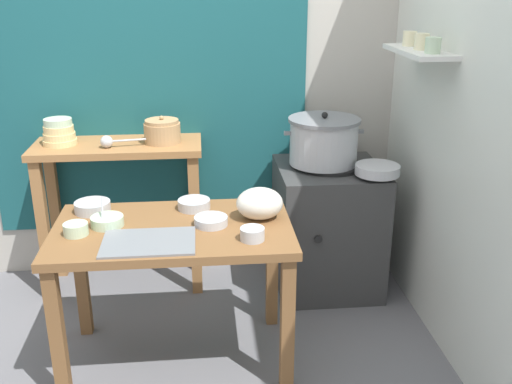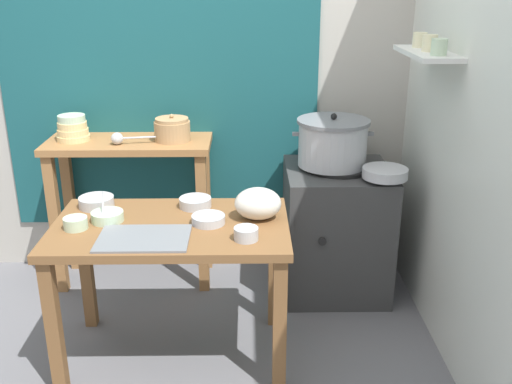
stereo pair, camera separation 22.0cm
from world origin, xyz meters
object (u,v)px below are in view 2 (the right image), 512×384
(ladle, at_px, (119,138))
(clay_pot, at_px, (172,130))
(back_shelf_table, at_px, (131,176))
(stove_block, at_px, (336,229))
(prep_bowl_3, at_px, (195,202))
(prep_bowl_5, at_px, (107,216))
(prep_bowl_1, at_px, (246,233))
(plastic_bag, at_px, (258,204))
(serving_tray, at_px, (144,238))
(prep_bowl_2, at_px, (208,219))
(steamer_pot, at_px, (333,142))
(bowl_stack_enamel, at_px, (73,129))
(wide_pan, at_px, (385,173))
(prep_table, at_px, (172,245))
(prep_bowl_4, at_px, (96,201))
(prep_bowl_0, at_px, (75,223))

(ladle, bearing_deg, clay_pot, 15.11)
(back_shelf_table, height_order, stove_block, back_shelf_table)
(prep_bowl_3, height_order, prep_bowl_5, prep_bowl_5)
(prep_bowl_3, bearing_deg, ladle, 132.18)
(prep_bowl_1, bearing_deg, clay_pot, 113.48)
(plastic_bag, bearing_deg, prep_bowl_5, -178.24)
(ladle, height_order, plastic_bag, ladle)
(clay_pot, relative_size, serving_tray, 0.52)
(clay_pot, distance_m, prep_bowl_2, 0.87)
(clay_pot, bearing_deg, plastic_bag, -57.16)
(plastic_bag, height_order, prep_bowl_5, plastic_bag)
(prep_bowl_2, bearing_deg, back_shelf_table, 122.49)
(clay_pot, bearing_deg, prep_bowl_3, -73.67)
(prep_bowl_3, bearing_deg, back_shelf_table, 126.14)
(steamer_pot, xyz_separation_m, bowl_stack_enamel, (-1.50, 0.12, 0.05))
(wide_pan, bearing_deg, prep_bowl_3, -165.40)
(prep_table, height_order, prep_bowl_4, prep_bowl_4)
(stove_block, relative_size, clay_pot, 3.74)
(back_shelf_table, relative_size, wide_pan, 3.92)
(clay_pot, relative_size, plastic_bag, 0.94)
(prep_table, height_order, prep_bowl_3, prep_bowl_3)
(prep_bowl_0, bearing_deg, prep_bowl_4, 83.75)
(prep_table, distance_m, prep_bowl_3, 0.27)
(prep_bowl_2, distance_m, prep_bowl_5, 0.48)
(prep_table, distance_m, prep_bowl_2, 0.22)
(prep_bowl_0, bearing_deg, stove_block, 29.07)
(stove_block, bearing_deg, bowl_stack_enamel, 174.64)
(steamer_pot, height_order, serving_tray, steamer_pot)
(prep_bowl_4, relative_size, prep_bowl_5, 1.15)
(serving_tray, distance_m, plastic_bag, 0.56)
(bowl_stack_enamel, height_order, prep_bowl_4, bowl_stack_enamel)
(prep_bowl_3, bearing_deg, prep_bowl_4, 179.00)
(steamer_pot, xyz_separation_m, serving_tray, (-0.94, -0.87, -0.19))
(bowl_stack_enamel, bearing_deg, prep_table, -51.43)
(serving_tray, distance_m, prep_bowl_2, 0.32)
(prep_table, bearing_deg, prep_bowl_4, 150.78)
(wide_pan, bearing_deg, stove_block, 136.70)
(plastic_bag, bearing_deg, wide_pan, 30.98)
(bowl_stack_enamel, relative_size, wide_pan, 0.77)
(plastic_bag, bearing_deg, steamer_pot, 55.78)
(prep_bowl_2, relative_size, prep_bowl_3, 0.98)
(wide_pan, height_order, prep_bowl_0, wide_pan)
(back_shelf_table, relative_size, ladle, 3.39)
(prep_bowl_4, distance_m, prep_bowl_5, 0.21)
(steamer_pot, bearing_deg, serving_tray, -137.31)
(serving_tray, relative_size, prep_bowl_1, 3.71)
(prep_bowl_0, height_order, prep_bowl_4, prep_bowl_0)
(plastic_bag, height_order, prep_bowl_0, plastic_bag)
(prep_table, distance_m, plastic_bag, 0.45)
(back_shelf_table, distance_m, prep_bowl_0, 0.86)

